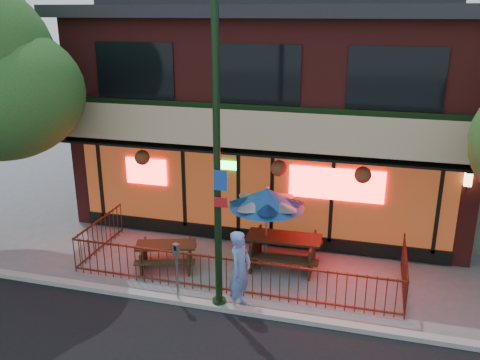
% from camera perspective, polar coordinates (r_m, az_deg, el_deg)
% --- Properties ---
extents(ground, '(80.00, 80.00, 0.00)m').
position_cam_1_polar(ground, '(12.68, -1.79, -13.07)').
color(ground, gray).
rests_on(ground, ground).
extents(curb, '(80.00, 0.25, 0.12)m').
position_cam_1_polar(curb, '(12.25, -2.50, -14.00)').
color(curb, '#999993').
rests_on(curb, ground).
extents(restaurant_building, '(12.96, 9.49, 8.05)m').
position_cam_1_polar(restaurant_building, '(17.90, 4.83, 10.36)').
color(restaurant_building, maroon).
rests_on(restaurant_building, ground).
extents(patio_fence, '(8.44, 2.62, 1.00)m').
position_cam_1_polar(patio_fence, '(12.79, -1.16, -9.52)').
color(patio_fence, '#501E11').
rests_on(patio_fence, ground).
extents(street_light, '(0.43, 0.32, 7.00)m').
position_cam_1_polar(street_light, '(10.99, -2.56, -0.03)').
color(street_light, black).
rests_on(street_light, ground).
extents(picnic_table_left, '(1.90, 1.66, 0.68)m').
position_cam_1_polar(picnic_table_left, '(13.98, -8.29, -8.00)').
color(picnic_table_left, '#3A2815').
rests_on(picnic_table_left, ground).
extents(picnic_table_right, '(2.04, 1.59, 0.86)m').
position_cam_1_polar(picnic_table_right, '(13.93, 4.92, -7.44)').
color(picnic_table_right, black).
rests_on(picnic_table_right, ground).
extents(patio_umbrella, '(1.99, 2.00, 2.28)m').
position_cam_1_polar(patio_umbrella, '(13.40, 3.02, -2.03)').
color(patio_umbrella, gray).
rests_on(patio_umbrella, ground).
extents(pedestrian, '(0.59, 0.78, 1.94)m').
position_cam_1_polar(pedestrian, '(11.84, 0.02, -10.12)').
color(pedestrian, '#6685CC').
rests_on(pedestrian, ground).
extents(parking_meter_near, '(0.17, 0.16, 1.54)m').
position_cam_1_polar(parking_meter_near, '(12.08, -7.12, -9.26)').
color(parking_meter_near, gray).
rests_on(parking_meter_near, ground).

